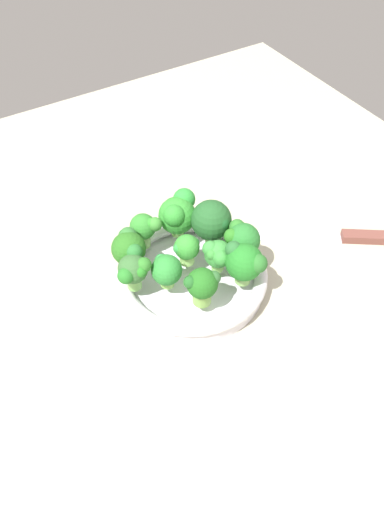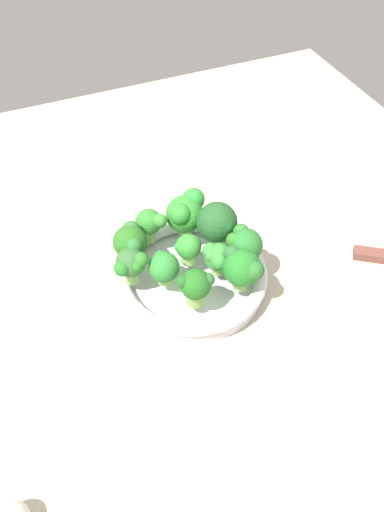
{
  "view_description": "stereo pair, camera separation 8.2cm",
  "coord_description": "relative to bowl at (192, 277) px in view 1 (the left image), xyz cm",
  "views": [
    {
      "loc": [
        46.69,
        -25.21,
        66.17
      ],
      "look_at": [
        -1.2,
        3.85,
        6.81
      ],
      "focal_mm": 37.73,
      "sensor_mm": 36.0,
      "label": 1
    },
    {
      "loc": [
        50.4,
        -17.95,
        66.17
      ],
      "look_at": [
        -1.2,
        3.85,
        6.81
      ],
      "focal_mm": 37.73,
      "sensor_mm": 36.0,
      "label": 2
    }
  ],
  "objects": [
    {
      "name": "ground_plane",
      "position": [
        1.2,
        -3.85,
        -3.19
      ],
      "size": [
        130.0,
        130.0,
        2.5
      ],
      "primitive_type": "cube",
      "color": "#B4B097"
    },
    {
      "name": "bowl",
      "position": [
        0.0,
        0.0,
        0.0
      ],
      "size": [
        23.84,
        23.84,
        3.81
      ],
      "color": "white",
      "rests_on": "ground_plane"
    },
    {
      "name": "broccoli_floret_0",
      "position": [
        6.08,
        5.43,
        6.07
      ],
      "size": [
        6.34,
        5.7,
        7.02
      ],
      "color": "#83B55D",
      "rests_on": "bowl"
    },
    {
      "name": "broccoli_floret_1",
      "position": [
        -8.34,
        -3.27,
        5.83
      ],
      "size": [
        4.67,
        4.25,
        6.2
      ],
      "color": "#8DBF6A",
      "rests_on": "bowl"
    },
    {
      "name": "broccoli_floret_2",
      "position": [
        6.17,
        -2.02,
        5.57
      ],
      "size": [
        4.61,
        5.41,
        6.32
      ],
      "color": "#87BE53",
      "rests_on": "bowl"
    },
    {
      "name": "broccoli_floret_3",
      "position": [
        -1.81,
        0.19,
        4.9
      ],
      "size": [
        4.0,
        4.32,
        5.28
      ],
      "color": "#95CE64",
      "rests_on": "bowl"
    },
    {
      "name": "broccoli_floret_4",
      "position": [
        -1.19,
        -9.27,
        5.8
      ],
      "size": [
        4.74,
        5.31,
        6.26
      ],
      "color": "#7CBE5C",
      "rests_on": "bowl"
    },
    {
      "name": "broccoli_floret_5",
      "position": [
        -3.87,
        5.9,
        6.38
      ],
      "size": [
        6.55,
        6.53,
        7.79
      ],
      "color": "#90C669",
      "rests_on": "bowl"
    },
    {
      "name": "broccoli_floret_6",
      "position": [
        1.78,
        7.9,
        5.82
      ],
      "size": [
        5.96,
        5.53,
        6.66
      ],
      "color": "#7FB95C",
      "rests_on": "bowl"
    },
    {
      "name": "broccoli_floret_7",
      "position": [
        -5.24,
        -7.93,
        6.34
      ],
      "size": [
        6.45,
        5.27,
        7.06
      ],
      "color": "#87C166",
      "rests_on": "bowl"
    },
    {
      "name": "broccoli_floret_8",
      "position": [
        -8.09,
        2.24,
        6.26
      ],
      "size": [
        6.22,
        7.01,
        7.36
      ],
      "color": "#84BF57",
      "rests_on": "bowl"
    },
    {
      "name": "broccoli_floret_9",
      "position": [
        0.55,
        -4.67,
        5.04
      ],
      "size": [
        5.23,
        4.83,
        5.59
      ],
      "color": "#7FBC52",
      "rests_on": "bowl"
    },
    {
      "name": "broccoli_floret_10",
      "position": [
        2.02,
        3.25,
        5.27
      ],
      "size": [
        4.92,
        4.44,
        5.55
      ],
      "color": "#89CD5F",
      "rests_on": "bowl"
    },
    {
      "name": "knife",
      "position": [
        4.55,
        27.7,
        -1.39
      ],
      "size": [
        17.0,
        23.31,
        1.5
      ],
      "color": "silver",
      "rests_on": "ground_plane"
    }
  ]
}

